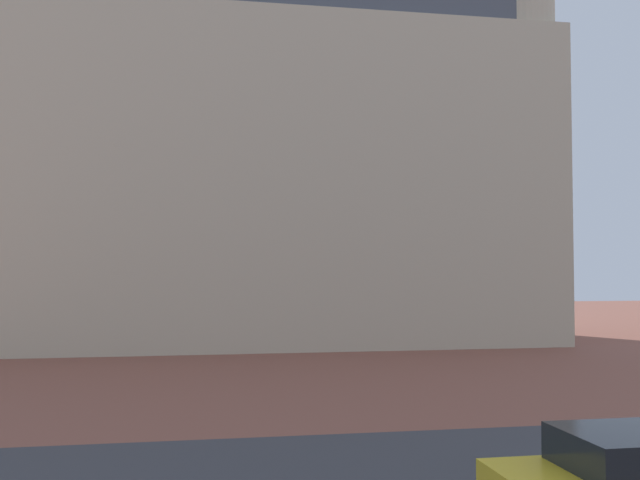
# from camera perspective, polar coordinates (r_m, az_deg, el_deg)

# --- Properties ---
(landmark_building) EXTENTS (29.80, 10.42, 33.38)m
(landmark_building) POSITION_cam_1_polar(r_m,az_deg,el_deg) (34.43, -7.73, 7.23)
(landmark_building) COLOR beige
(landmark_building) RESTS_ON ground_plane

